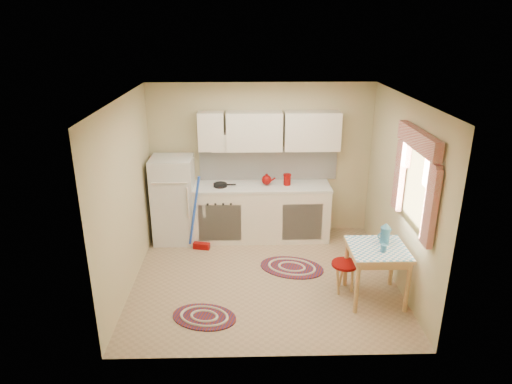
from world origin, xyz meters
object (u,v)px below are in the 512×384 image
(base_cabinets, at_px, (259,213))
(stool, at_px, (344,277))
(table, at_px, (375,273))
(fridge, at_px, (174,200))

(base_cabinets, height_order, stool, base_cabinets)
(stool, bearing_deg, table, -24.93)
(fridge, xyz_separation_m, stool, (2.44, -1.60, -0.49))
(table, distance_m, stool, 0.43)
(base_cabinets, xyz_separation_m, table, (1.43, -1.82, -0.08))
(table, height_order, stool, table)
(fridge, distance_m, base_cabinets, 1.39)
(fridge, relative_size, table, 1.94)
(fridge, bearing_deg, table, -32.26)
(table, bearing_deg, base_cabinets, 128.22)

